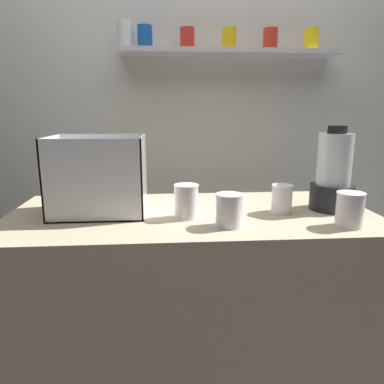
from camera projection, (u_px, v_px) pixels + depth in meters
name	position (u px, v px, depth m)	size (l,w,h in m)	color
counter	(192.00, 316.00, 1.47)	(1.40, 0.64, 0.90)	tan
back_wall_unit	(183.00, 114.00, 2.03)	(2.60, 0.24, 2.50)	silver
carrot_display_bin	(98.00, 189.00, 1.34)	(0.34, 0.26, 0.29)	white
blender_pitcher	(333.00, 176.00, 1.38)	(0.17, 0.17, 0.33)	black
juice_cup_pomegranate_far_left	(186.00, 203.00, 1.29)	(0.09, 0.09, 0.12)	white
juice_cup_beet_left	(229.00, 212.00, 1.19)	(0.09, 0.09, 0.11)	white
juice_cup_beet_middle	(282.00, 201.00, 1.35)	(0.08, 0.08, 0.11)	white
juice_cup_mango_right	(350.00, 212.00, 1.19)	(0.09, 0.09, 0.12)	white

